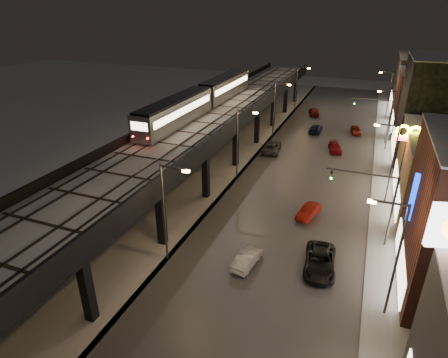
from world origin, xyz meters
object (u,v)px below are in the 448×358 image
(car_onc_white, at_px, (335,148))
(car_onc_red, at_px, (356,130))
(car_far_white, at_px, (314,112))
(car_near_white, at_px, (247,259))
(sign_citgo, at_px, (447,250))
(car_mid_dark, at_px, (316,129))
(car_onc_silver, at_px, (309,212))
(car_mid_silver, at_px, (271,147))
(subway_train, at_px, (204,97))
(car_onc_dark, at_px, (320,262))

(car_onc_white, bearing_deg, car_onc_red, 63.48)
(car_far_white, relative_size, car_onc_white, 1.08)
(car_near_white, height_order, sign_citgo, sign_citgo)
(car_mid_dark, xyz_separation_m, sign_citgo, (12.82, -45.33, 8.27))
(car_near_white, bearing_deg, sign_citgo, 161.74)
(car_onc_silver, height_order, sign_citgo, sign_citgo)
(car_far_white, distance_m, car_onc_white, 20.34)
(car_mid_silver, xyz_separation_m, sign_citgo, (17.53, -33.35, 8.19))
(car_near_white, distance_m, car_mid_silver, 27.74)
(car_mid_silver, xyz_separation_m, car_onc_silver, (8.57, -17.27, -0.12))
(subway_train, height_order, car_onc_silver, subway_train)
(car_near_white, relative_size, sign_citgo, 0.33)
(subway_train, relative_size, car_near_white, 8.67)
(car_onc_silver, bearing_deg, car_onc_white, 104.37)
(car_near_white, height_order, car_far_white, car_far_white)
(car_mid_dark, height_order, sign_citgo, sign_citgo)
(car_onc_dark, bearing_deg, sign_citgo, -55.51)
(car_near_white, xyz_separation_m, car_onc_white, (3.85, 30.85, -0.02))
(car_near_white, bearing_deg, car_mid_silver, -71.69)
(subway_train, distance_m, sign_citgo, 40.29)
(car_mid_silver, xyz_separation_m, car_mid_dark, (4.71, 11.98, -0.08))
(car_onc_red, bearing_deg, car_onc_silver, -104.97)
(car_mid_dark, distance_m, car_onc_dark, 38.02)
(car_mid_dark, relative_size, car_onc_red, 1.22)
(subway_train, height_order, car_onc_white, subway_train)
(car_onc_dark, bearing_deg, car_mid_silver, 107.35)
(subway_train, distance_m, car_onc_dark, 30.96)
(car_mid_silver, bearing_deg, car_mid_dark, -117.51)
(subway_train, distance_m, car_onc_red, 27.95)
(car_far_white, distance_m, car_onc_dark, 49.17)
(car_far_white, bearing_deg, car_onc_dark, 85.22)
(car_mid_dark, distance_m, car_onc_white, 9.40)
(car_onc_white, xyz_separation_m, sign_citgo, (8.60, -36.93, 8.33))
(car_mid_silver, xyz_separation_m, car_onc_white, (8.93, 3.58, -0.14))
(car_near_white, relative_size, car_mid_silver, 0.71)
(car_onc_silver, bearing_deg, car_near_white, -93.85)
(subway_train, relative_size, car_far_white, 7.31)
(car_mid_dark, bearing_deg, subway_train, 47.70)
(car_near_white, relative_size, car_far_white, 0.84)
(car_mid_silver, height_order, car_onc_dark, car_onc_dark)
(subway_train, bearing_deg, car_near_white, -58.58)
(subway_train, distance_m, car_mid_silver, 12.56)
(car_onc_dark, bearing_deg, car_mid_dark, 93.59)
(sign_citgo, bearing_deg, car_mid_dark, 105.79)
(car_far_white, height_order, car_onc_dark, car_far_white)
(car_far_white, xyz_separation_m, car_onc_silver, (5.85, -40.22, -0.15))
(car_onc_dark, relative_size, sign_citgo, 0.47)
(car_mid_silver, bearing_deg, car_onc_silver, 110.34)
(car_mid_silver, height_order, sign_citgo, sign_citgo)
(car_mid_dark, relative_size, car_far_white, 1.02)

